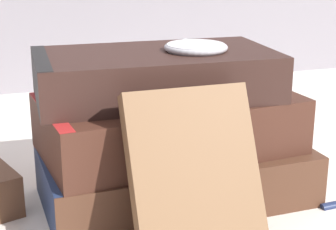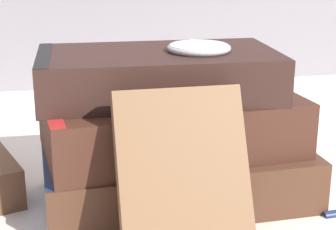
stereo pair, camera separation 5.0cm
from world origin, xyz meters
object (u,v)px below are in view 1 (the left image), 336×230
Objects in this scene: book_flat_middle at (164,124)px; pocket_watch at (196,47)px; book_flat_bottom at (170,175)px; book_flat_top at (150,75)px; book_leaning_front at (196,182)px; reading_glasses at (104,153)px.

pocket_watch is (0.03, -0.00, 0.07)m from book_flat_middle.
book_flat_bottom is at bearing -56.78° from book_flat_middle.
book_flat_middle is at bearing -24.38° from book_flat_top.
book_leaning_front is (-0.01, -0.10, -0.01)m from book_flat_middle.
book_leaning_front is at bearing -85.37° from book_flat_top.
book_flat_top is 2.06× the size of reading_glasses.
book_flat_middle is at bearing 126.86° from book_flat_bottom.
reading_glasses is (-0.03, 0.12, -0.07)m from book_flat_middle.
book_leaning_front reaches higher than reading_glasses.
reading_glasses is (-0.06, 0.12, -0.14)m from pocket_watch.
reading_glasses is (-0.03, 0.22, -0.06)m from book_leaning_front.
pocket_watch is (0.04, 0.10, 0.08)m from book_leaning_front.
book_flat_bottom is 0.10m from book_leaning_front.
book_flat_middle reaches higher than reading_glasses.
book_flat_middle is at bearing -73.82° from reading_glasses.
book_flat_top is 0.05m from pocket_watch.
pocket_watch is 0.19m from reading_glasses.
book_flat_bottom reaches higher than reading_glasses.
book_leaning_front reaches higher than book_flat_bottom.
book_flat_top is at bearing 147.91° from book_flat_middle.
reading_glasses is at bearing 99.23° from book_flat_middle.
book_leaning_front is (0.00, -0.11, -0.06)m from book_flat_top.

